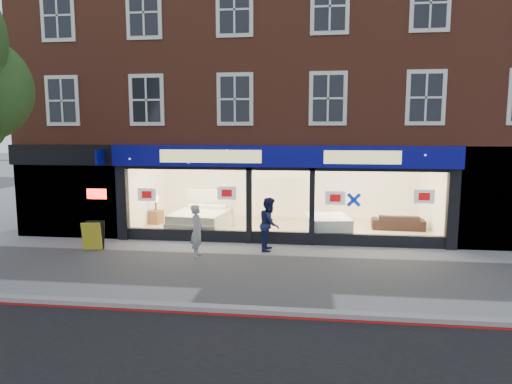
% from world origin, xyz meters
% --- Properties ---
extents(ground, '(120.00, 120.00, 0.00)m').
position_xyz_m(ground, '(0.00, 0.00, 0.00)').
color(ground, gray).
rests_on(ground, ground).
extents(kerb_line, '(60.00, 0.10, 0.01)m').
position_xyz_m(kerb_line, '(0.00, -3.10, 0.01)').
color(kerb_line, '#8C0A07').
rests_on(kerb_line, ground).
extents(kerb_stone, '(60.00, 0.25, 0.12)m').
position_xyz_m(kerb_stone, '(0.00, -2.90, 0.06)').
color(kerb_stone, gray).
rests_on(kerb_stone, ground).
extents(showroom_floor, '(11.00, 4.50, 0.10)m').
position_xyz_m(showroom_floor, '(0.00, 5.25, 0.05)').
color(showroom_floor, tan).
rests_on(showroom_floor, ground).
extents(building, '(19.00, 8.26, 10.30)m').
position_xyz_m(building, '(-0.02, 6.93, 6.67)').
color(building, brown).
rests_on(building, ground).
extents(display_bed, '(2.20, 2.56, 1.35)m').
position_xyz_m(display_bed, '(-3.09, 4.53, 0.48)').
color(display_bed, beige).
rests_on(display_bed, showroom_floor).
extents(bedside_table, '(0.56, 0.56, 0.55)m').
position_xyz_m(bedside_table, '(-5.10, 5.25, 0.38)').
color(bedside_table, brown).
rests_on(bedside_table, showroom_floor).
extents(mattress_stack, '(1.69, 2.00, 0.70)m').
position_xyz_m(mattress_stack, '(1.60, 4.00, 0.45)').
color(mattress_stack, white).
rests_on(mattress_stack, showroom_floor).
extents(sofa, '(1.96, 0.86, 0.56)m').
position_xyz_m(sofa, '(4.27, 5.42, 0.38)').
color(sofa, black).
rests_on(sofa, showroom_floor).
extents(a_board, '(0.66, 0.49, 0.93)m').
position_xyz_m(a_board, '(-5.85, 1.50, 0.47)').
color(a_board, gold).
rests_on(a_board, ground).
extents(pedestrian_grey, '(0.43, 0.61, 1.58)m').
position_xyz_m(pedestrian_grey, '(-2.37, 1.18, 0.79)').
color(pedestrian_grey, '#9B9EA2').
rests_on(pedestrian_grey, ground).
extents(pedestrian_blue, '(0.68, 0.85, 1.70)m').
position_xyz_m(pedestrian_blue, '(-0.27, 2.18, 0.85)').
color(pedestrian_blue, '#191E46').
rests_on(pedestrian_blue, ground).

